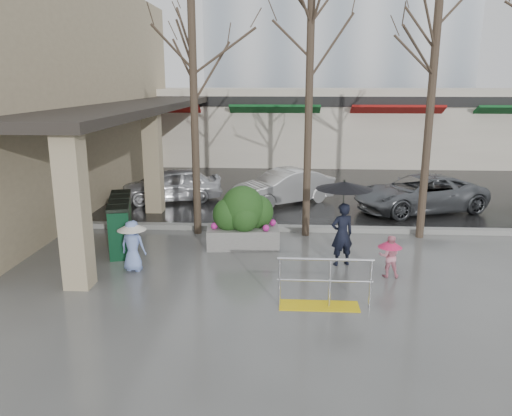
# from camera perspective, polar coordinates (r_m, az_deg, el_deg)

# --- Properties ---
(ground) EXTENTS (120.00, 120.00, 0.00)m
(ground) POSITION_cam_1_polar(r_m,az_deg,el_deg) (11.40, 0.23, -8.39)
(ground) COLOR #51514F
(ground) RESTS_ON ground
(street_asphalt) EXTENTS (120.00, 36.00, 0.01)m
(street_asphalt) POSITION_cam_1_polar(r_m,az_deg,el_deg) (32.80, 2.42, 6.61)
(street_asphalt) COLOR black
(street_asphalt) RESTS_ON ground
(curb) EXTENTS (120.00, 0.30, 0.15)m
(curb) POSITION_cam_1_polar(r_m,az_deg,el_deg) (15.14, 1.09, -2.28)
(curb) COLOR gray
(curb) RESTS_ON ground
(near_building) EXTENTS (6.00, 18.00, 8.00)m
(near_building) POSITION_cam_1_polar(r_m,az_deg,el_deg) (20.84, -24.50, 11.97)
(near_building) COLOR tan
(near_building) RESTS_ON ground
(canopy_slab) EXTENTS (2.80, 18.00, 0.25)m
(canopy_slab) POSITION_cam_1_polar(r_m,az_deg,el_deg) (19.28, -13.04, 11.66)
(canopy_slab) COLOR #2D2823
(canopy_slab) RESTS_ON pillar_front
(pillar_front) EXTENTS (0.55, 0.55, 3.50)m
(pillar_front) POSITION_cam_1_polar(r_m,az_deg,el_deg) (11.28, -20.12, -0.17)
(pillar_front) COLOR tan
(pillar_front) RESTS_ON ground
(pillar_back) EXTENTS (0.55, 0.55, 3.50)m
(pillar_back) POSITION_cam_1_polar(r_m,az_deg,el_deg) (17.30, -11.67, 5.21)
(pillar_back) COLOR tan
(pillar_back) RESTS_ON ground
(storefront_row) EXTENTS (34.00, 6.74, 4.00)m
(storefront_row) POSITION_cam_1_polar(r_m,az_deg,el_deg) (28.60, 6.37, 9.45)
(storefront_row) COLOR beige
(storefront_row) RESTS_ON ground
(handrail) EXTENTS (1.90, 0.50, 1.03)m
(handrail) POSITION_cam_1_polar(r_m,az_deg,el_deg) (10.16, 7.62, -9.15)
(handrail) COLOR yellow
(handrail) RESTS_ON ground
(tree_west) EXTENTS (3.20, 3.20, 6.80)m
(tree_west) POSITION_cam_1_polar(r_m,az_deg,el_deg) (14.35, -7.26, 16.94)
(tree_west) COLOR #382B21
(tree_west) RESTS_ON ground
(tree_midwest) EXTENTS (3.20, 3.20, 7.00)m
(tree_midwest) POSITION_cam_1_polar(r_m,az_deg,el_deg) (14.14, 6.22, 17.62)
(tree_midwest) COLOR #382B21
(tree_midwest) RESTS_ON ground
(tree_mideast) EXTENTS (3.20, 3.20, 6.50)m
(tree_mideast) POSITION_cam_1_polar(r_m,az_deg,el_deg) (14.64, 19.68, 15.32)
(tree_mideast) COLOR #382B21
(tree_mideast) RESTS_ON ground
(woman) EXTENTS (1.36, 1.36, 2.14)m
(woman) POSITION_cam_1_polar(r_m,az_deg,el_deg) (12.15, 9.92, -0.26)
(woman) COLOR black
(woman) RESTS_ON ground
(child_pink) EXTENTS (0.56, 0.56, 0.99)m
(child_pink) POSITION_cam_1_polar(r_m,az_deg,el_deg) (11.89, 15.02, -5.00)
(child_pink) COLOR pink
(child_pink) RESTS_ON ground
(child_blue) EXTENTS (0.69, 0.69, 1.24)m
(child_blue) POSITION_cam_1_polar(r_m,az_deg,el_deg) (12.15, -13.93, -3.72)
(child_blue) COLOR #7E9AE0
(child_blue) RESTS_ON ground
(planter) EXTENTS (2.02, 1.19, 1.69)m
(planter) POSITION_cam_1_polar(r_m,az_deg,el_deg) (13.51, -1.48, -1.12)
(planter) COLOR #65635E
(planter) RESTS_ON ground
(news_boxes) EXTENTS (1.17, 2.47, 1.35)m
(news_boxes) POSITION_cam_1_polar(r_m,az_deg,el_deg) (13.99, -15.19, -1.64)
(news_boxes) COLOR #0D3B21
(news_boxes) RESTS_ON ground
(car_a) EXTENTS (3.97, 2.46, 1.26)m
(car_a) POSITION_cam_1_polar(r_m,az_deg,el_deg) (18.97, -9.60, 2.65)
(car_a) COLOR silver
(car_a) RESTS_ON ground
(car_b) EXTENTS (3.91, 3.27, 1.26)m
(car_b) POSITION_cam_1_polar(r_m,az_deg,el_deg) (18.35, 3.21, 2.44)
(car_b) COLOR silver
(car_b) RESTS_ON ground
(car_c) EXTENTS (4.97, 3.47, 1.26)m
(car_c) POSITION_cam_1_polar(r_m,az_deg,el_deg) (18.12, 18.19, 1.58)
(car_c) COLOR slate
(car_c) RESTS_ON ground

